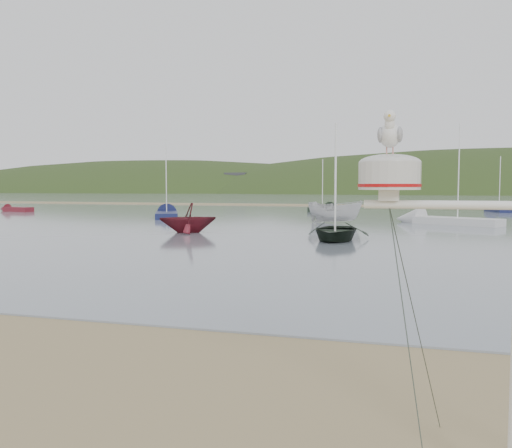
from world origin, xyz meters
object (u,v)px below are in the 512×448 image
(dinghy_red_far, at_px, (12,209))
(sailboat_blue_far, at_px, (494,209))
(boat_red, at_px, (188,204))
(sailboat_dark_mid, at_px, (328,208))
(sailboat_white_near, at_px, (429,220))
(mast_rig, at_px, (511,351))
(sailboat_blue_near, at_px, (167,214))
(boat_dark, at_px, (335,196))
(boat_white, at_px, (335,194))

(dinghy_red_far, xyz_separation_m, sailboat_blue_far, (49.56, 14.93, 0.01))
(boat_red, xyz_separation_m, sailboat_blue_far, (20.98, 34.05, -1.38))
(sailboat_blue_far, distance_m, sailboat_dark_mid, 17.82)
(sailboat_white_near, bearing_deg, sailboat_blue_far, 71.62)
(sailboat_blue_far, bearing_deg, dinghy_red_far, -163.24)
(mast_rig, relative_size, sailboat_blue_far, 0.83)
(boat_red, relative_size, sailboat_blue_far, 0.50)
(mast_rig, bearing_deg, sailboat_blue_near, 119.27)
(mast_rig, height_order, sailboat_blue_far, sailboat_blue_far)
(mast_rig, distance_m, boat_dark, 22.42)
(boat_red, bearing_deg, sailboat_blue_near, 176.22)
(boat_dark, bearing_deg, boat_red, 165.68)
(boat_red, bearing_deg, sailboat_dark_mid, 139.87)
(boat_red, distance_m, sailboat_blue_near, 17.14)
(mast_rig, relative_size, sailboat_dark_mid, 0.87)
(dinghy_red_far, xyz_separation_m, sailboat_dark_mid, (32.16, 11.06, 0.01))
(mast_rig, bearing_deg, dinghy_red_far, 134.18)
(mast_rig, relative_size, boat_white, 1.26)
(mast_rig, height_order, sailboat_white_near, sailboat_white_near)
(sailboat_white_near, xyz_separation_m, dinghy_red_far, (-42.29, 6.97, -0.01))
(boat_dark, bearing_deg, sailboat_blue_near, 134.59)
(sailboat_white_near, bearing_deg, sailboat_dark_mid, 119.32)
(boat_red, height_order, boat_white, boat_white)
(dinghy_red_far, bearing_deg, sailboat_blue_far, 16.76)
(boat_white, bearing_deg, boat_dark, -156.20)
(boat_dark, distance_m, boat_white, 12.92)
(boat_red, xyz_separation_m, boat_white, (7.06, 10.69, 0.52))
(mast_rig, xyz_separation_m, boat_dark, (-4.53, 21.94, 0.94))
(boat_white, xyz_separation_m, sailboat_dark_mid, (-3.48, 19.49, -1.90))
(mast_rig, distance_m, sailboat_blue_far, 58.60)
(boat_white, relative_size, sailboat_blue_far, 0.66)
(dinghy_red_far, distance_m, sailboat_dark_mid, 34.01)
(sailboat_dark_mid, bearing_deg, sailboat_blue_near, -128.10)
(boat_white, height_order, sailboat_dark_mid, sailboat_dark_mid)
(dinghy_red_far, bearing_deg, mast_rig, -45.82)
(boat_white, distance_m, sailboat_blue_near, 16.16)
(boat_red, bearing_deg, dinghy_red_far, -157.14)
(boat_dark, relative_size, sailboat_white_near, 0.57)
(sailboat_white_near, bearing_deg, boat_dark, -108.83)
(sailboat_white_near, relative_size, sailboat_dark_mid, 1.24)
(sailboat_white_near, xyz_separation_m, sailboat_dark_mid, (-10.12, 18.02, 0.00))
(boat_red, xyz_separation_m, sailboat_white_near, (13.71, 12.16, -1.38))
(boat_red, relative_size, sailboat_blue_near, 0.44)
(mast_rig, height_order, boat_dark, mast_rig)
(mast_rig, bearing_deg, boat_dark, 101.67)
(boat_red, bearing_deg, sailboat_blue_far, 115.00)
(boat_red, distance_m, sailboat_dark_mid, 30.43)
(sailboat_blue_near, bearing_deg, dinghy_red_far, 168.05)
(boat_dark, xyz_separation_m, boat_red, (-8.84, 2.11, -0.57))
(mast_rig, bearing_deg, boat_red, 119.09)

